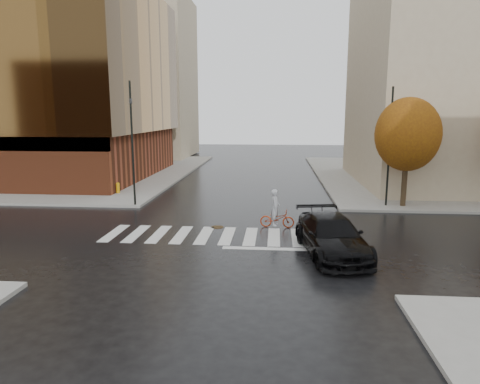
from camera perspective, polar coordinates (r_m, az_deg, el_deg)
The scene contains 13 objects.
ground at distance 19.84m, azimuth -1.87°, elevation -6.27°, with size 120.00×120.00×0.00m, color black.
sidewalk_nw at distance 46.49m, azimuth -25.23°, elevation 2.52°, with size 30.00×30.00×0.15m, color gray.
crosswalk at distance 20.31m, azimuth -1.70°, elevation -5.85°, with size 12.00×3.00×0.01m, color silver.
office_glass at distance 44.18m, azimuth -29.20°, elevation 12.52°, with size 27.00×19.00×16.00m.
building_ne_tan at distance 38.93m, azimuth 28.05°, elevation 14.36°, with size 16.00×16.00×18.00m, color tan.
building_nw_far at distance 58.93m, azimuth -13.65°, elevation 14.52°, with size 14.00×12.00×20.00m, color tan.
tree_ne_a at distance 27.41m, azimuth 21.45°, elevation 7.14°, with size 3.80×3.80×6.50m.
sedan at distance 17.91m, azimuth 12.11°, elevation -5.72°, with size 2.22×5.45×1.58m, color black.
cyclist at distance 21.69m, azimuth 4.88°, elevation -3.00°, with size 1.78×0.78×1.96m.
traffic_light_nw at distance 26.63m, azimuth -14.21°, elevation 7.34°, with size 0.21×0.18×7.44m.
traffic_light_ne at distance 27.18m, azimuth 19.36°, elevation 6.64°, with size 0.19×0.21×7.10m.
fire_hydrant at distance 31.35m, azimuth -15.97°, elevation 0.62°, with size 0.27×0.27×0.75m.
manhole at distance 21.83m, azimuth -3.05°, elevation -4.69°, with size 0.65×0.65×0.01m, color #402E16.
Camera 1 is at (2.24, -18.86, 5.72)m, focal length 32.00 mm.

